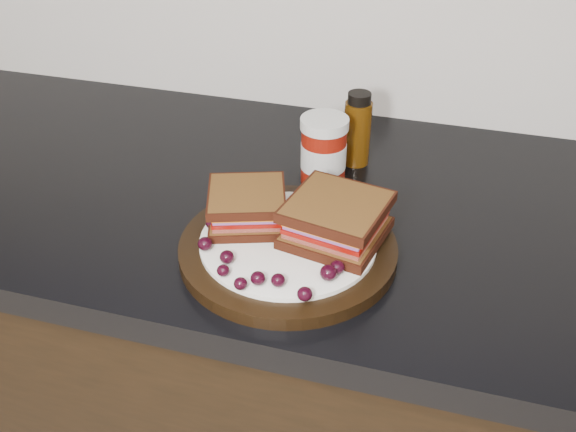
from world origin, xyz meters
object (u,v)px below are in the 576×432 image
Objects in this scene: sandwich_left at (247,206)px; plate at (288,249)px; oil_bottle at (357,129)px; condiment_jar at (324,150)px.

plate is at bearing -40.26° from sandwich_left.
oil_bottle reaches higher than sandwich_left.
sandwich_left is 0.18m from condiment_jar.
sandwich_left reaches higher than plate.
oil_bottle is at bearing 81.86° from plate.
plate is 0.08m from sandwich_left.
plate is 0.27m from oil_bottle.
condiment_jar reaches higher than sandwich_left.
condiment_jar is 0.88× the size of oil_bottle.
oil_bottle is (0.10, 0.24, 0.01)m from sandwich_left.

